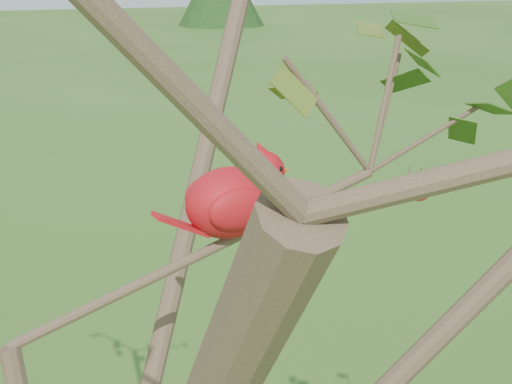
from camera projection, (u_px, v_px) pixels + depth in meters
crabapple_tree at (53, 274)px, 0.99m from camera, size 2.35×2.05×2.95m
cardinal at (233, 198)px, 1.15m from camera, size 0.24×0.14×0.17m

